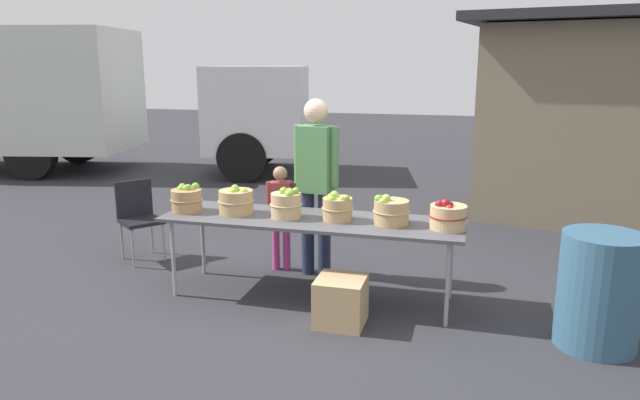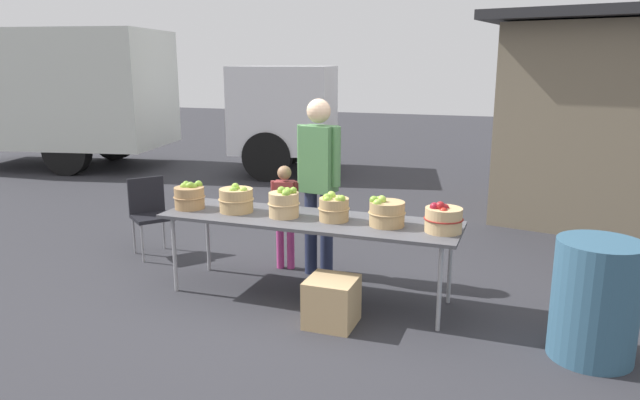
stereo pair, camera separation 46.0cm
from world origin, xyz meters
name	(u,v)px [view 1 (the left image)]	position (x,y,z in m)	size (l,w,h in m)	color
ground_plane	(312,297)	(0.00, 0.00, 0.00)	(40.00, 40.00, 0.00)	#2D2D33
market_table	(311,222)	(0.00, 0.00, 0.71)	(2.70, 0.76, 0.75)	#4C4C51
apple_basket_green_0	(187,199)	(-1.20, -0.05, 0.87)	(0.30, 0.30, 0.26)	#A87F51
apple_basket_green_1	(236,201)	(-0.72, -0.02, 0.87)	(0.33, 0.33, 0.27)	tan
apple_basket_green_2	(286,204)	(-0.22, -0.03, 0.88)	(0.29, 0.29, 0.28)	tan
apple_basket_green_3	(337,207)	(0.24, -0.01, 0.87)	(0.28, 0.28, 0.25)	tan
apple_basket_green_4	(391,211)	(0.71, -0.01, 0.86)	(0.32, 0.32, 0.26)	tan
apple_basket_red_0	(448,216)	(1.19, -0.03, 0.86)	(0.32, 0.32, 0.26)	tan
vendor_adult	(316,174)	(-0.12, 0.58, 1.04)	(0.47, 0.28, 1.77)	#262D4C
child_customer	(281,210)	(-0.51, 0.63, 0.64)	(0.28, 0.19, 1.09)	#CC3F8C
box_truck	(76,96)	(-6.25, 5.06, 1.49)	(7.98, 3.70, 2.75)	silver
food_kiosk	(602,117)	(3.05, 3.97, 1.38)	(4.00, 3.53, 2.74)	#726651
folding_chair	(138,214)	(-2.12, 0.56, 0.51)	(0.56, 0.56, 0.86)	black
trash_barrel	(599,291)	(2.34, -0.35, 0.44)	(0.60, 0.60, 0.88)	#335972
produce_crate	(341,301)	(0.39, -0.48, 0.20)	(0.40, 0.40, 0.40)	tan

